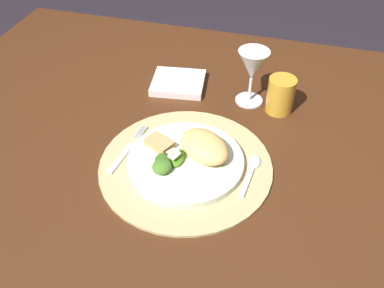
{
  "coord_description": "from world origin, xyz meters",
  "views": [
    {
      "loc": [
        0.16,
        -0.69,
        1.33
      ],
      "look_at": [
        -0.02,
        -0.04,
        0.72
      ],
      "focal_mm": 38.78,
      "sensor_mm": 36.0,
      "label": 1
    }
  ],
  "objects_px": {
    "fork": "(127,151)",
    "amber_tumbler": "(281,95)",
    "dining_table": "(205,173)",
    "wine_glass": "(253,67)",
    "napkin": "(178,83)",
    "spoon": "(252,168)",
    "dinner_plate": "(186,161)"
  },
  "relations": [
    {
      "from": "fork",
      "to": "spoon",
      "type": "bearing_deg",
      "value": 4.41
    },
    {
      "from": "dining_table",
      "to": "amber_tumbler",
      "type": "distance_m",
      "value": 0.26
    },
    {
      "from": "spoon",
      "to": "wine_glass",
      "type": "xyz_separation_m",
      "value": [
        -0.05,
        0.25,
        0.09
      ]
    },
    {
      "from": "dining_table",
      "to": "fork",
      "type": "xyz_separation_m",
      "value": [
        -0.16,
        -0.09,
        0.12
      ]
    },
    {
      "from": "fork",
      "to": "wine_glass",
      "type": "distance_m",
      "value": 0.36
    },
    {
      "from": "fork",
      "to": "amber_tumbler",
      "type": "bearing_deg",
      "value": 39.41
    },
    {
      "from": "spoon",
      "to": "napkin",
      "type": "bearing_deg",
      "value": 132.86
    },
    {
      "from": "napkin",
      "to": "spoon",
      "type": "bearing_deg",
      "value": -47.14
    },
    {
      "from": "dining_table",
      "to": "spoon",
      "type": "relative_size",
      "value": 11.9
    },
    {
      "from": "spoon",
      "to": "dinner_plate",
      "type": "bearing_deg",
      "value": -170.16
    },
    {
      "from": "spoon",
      "to": "napkin",
      "type": "xyz_separation_m",
      "value": [
        -0.24,
        0.26,
        0.0
      ]
    },
    {
      "from": "dining_table",
      "to": "amber_tumbler",
      "type": "height_order",
      "value": "amber_tumbler"
    },
    {
      "from": "fork",
      "to": "dining_table",
      "type": "bearing_deg",
      "value": 29.94
    },
    {
      "from": "napkin",
      "to": "wine_glass",
      "type": "height_order",
      "value": "wine_glass"
    },
    {
      "from": "dining_table",
      "to": "wine_glass",
      "type": "bearing_deg",
      "value": 68.53
    },
    {
      "from": "fork",
      "to": "napkin",
      "type": "bearing_deg",
      "value": 83.56
    },
    {
      "from": "fork",
      "to": "amber_tumbler",
      "type": "xyz_separation_m",
      "value": [
        0.3,
        0.25,
        0.04
      ]
    },
    {
      "from": "dining_table",
      "to": "wine_glass",
      "type": "height_order",
      "value": "wine_glass"
    },
    {
      "from": "napkin",
      "to": "amber_tumbler",
      "type": "xyz_separation_m",
      "value": [
        0.27,
        -0.03,
        0.04
      ]
    },
    {
      "from": "dining_table",
      "to": "fork",
      "type": "distance_m",
      "value": 0.21
    },
    {
      "from": "dining_table",
      "to": "amber_tumbler",
      "type": "bearing_deg",
      "value": 47.33
    },
    {
      "from": "spoon",
      "to": "amber_tumbler",
      "type": "relative_size",
      "value": 1.4
    },
    {
      "from": "napkin",
      "to": "wine_glass",
      "type": "relative_size",
      "value": 0.95
    },
    {
      "from": "napkin",
      "to": "amber_tumbler",
      "type": "height_order",
      "value": "amber_tumbler"
    },
    {
      "from": "dining_table",
      "to": "spoon",
      "type": "distance_m",
      "value": 0.18
    },
    {
      "from": "amber_tumbler",
      "to": "dining_table",
      "type": "bearing_deg",
      "value": -132.67
    },
    {
      "from": "wine_glass",
      "to": "amber_tumbler",
      "type": "distance_m",
      "value": 0.1
    },
    {
      "from": "spoon",
      "to": "napkin",
      "type": "height_order",
      "value": "napkin"
    },
    {
      "from": "spoon",
      "to": "amber_tumbler",
      "type": "bearing_deg",
      "value": 83.04
    },
    {
      "from": "dinner_plate",
      "to": "napkin",
      "type": "xyz_separation_m",
      "value": [
        -0.1,
        0.29,
        -0.0
      ]
    },
    {
      "from": "amber_tumbler",
      "to": "fork",
      "type": "bearing_deg",
      "value": -140.59
    },
    {
      "from": "wine_glass",
      "to": "napkin",
      "type": "bearing_deg",
      "value": 175.12
    }
  ]
}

